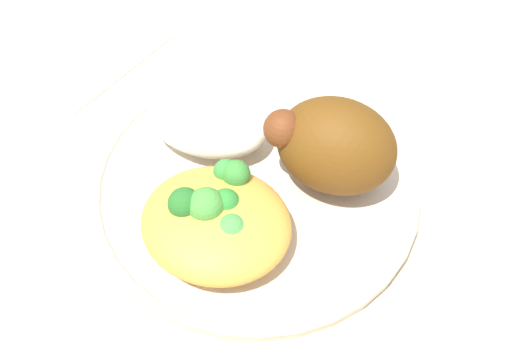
{
  "coord_description": "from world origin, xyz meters",
  "views": [
    {
      "loc": [
        -0.1,
        0.26,
        0.39
      ],
      "look_at": [
        0.0,
        0.0,
        0.02
      ],
      "focal_mm": 41.72,
      "sensor_mm": 36.0,
      "label": 1
    }
  ],
  "objects_px": {
    "plate": "(256,183)",
    "fork": "(473,263)",
    "napkin": "(99,58)",
    "rice_pile": "(207,120)",
    "mac_cheese_with_broccoli": "(216,220)",
    "roasted_chicken": "(333,145)"
  },
  "relations": [
    {
      "from": "roasted_chicken",
      "to": "fork",
      "type": "distance_m",
      "value": 0.14
    },
    {
      "from": "rice_pile",
      "to": "mac_cheese_with_broccoli",
      "type": "distance_m",
      "value": 0.1
    },
    {
      "from": "napkin",
      "to": "plate",
      "type": "bearing_deg",
      "value": 155.8
    },
    {
      "from": "plate",
      "to": "napkin",
      "type": "bearing_deg",
      "value": -24.2
    },
    {
      "from": "plate",
      "to": "fork",
      "type": "height_order",
      "value": "plate"
    },
    {
      "from": "plate",
      "to": "mac_cheese_with_broccoli",
      "type": "relative_size",
      "value": 2.36
    },
    {
      "from": "plate",
      "to": "mac_cheese_with_broccoli",
      "type": "distance_m",
      "value": 0.06
    },
    {
      "from": "napkin",
      "to": "mac_cheese_with_broccoli",
      "type": "bearing_deg",
      "value": 142.15
    },
    {
      "from": "rice_pile",
      "to": "mac_cheese_with_broccoli",
      "type": "xyz_separation_m",
      "value": [
        -0.04,
        0.08,
        -0.0
      ]
    },
    {
      "from": "plate",
      "to": "fork",
      "type": "distance_m",
      "value": 0.18
    },
    {
      "from": "rice_pile",
      "to": "napkin",
      "type": "relative_size",
      "value": 0.76
    },
    {
      "from": "rice_pile",
      "to": "fork",
      "type": "height_order",
      "value": "rice_pile"
    },
    {
      "from": "plate",
      "to": "fork",
      "type": "bearing_deg",
      "value": 177.56
    },
    {
      "from": "plate",
      "to": "napkin",
      "type": "relative_size",
      "value": 1.93
    },
    {
      "from": "rice_pile",
      "to": "fork",
      "type": "xyz_separation_m",
      "value": [
        -0.23,
        0.03,
        -0.03
      ]
    },
    {
      "from": "napkin",
      "to": "fork",
      "type": "bearing_deg",
      "value": 165.56
    },
    {
      "from": "mac_cheese_with_broccoli",
      "to": "fork",
      "type": "relative_size",
      "value": 0.78
    },
    {
      "from": "rice_pile",
      "to": "fork",
      "type": "distance_m",
      "value": 0.23
    },
    {
      "from": "rice_pile",
      "to": "napkin",
      "type": "height_order",
      "value": "rice_pile"
    },
    {
      "from": "rice_pile",
      "to": "napkin",
      "type": "xyz_separation_m",
      "value": [
        0.14,
        -0.06,
        -0.03
      ]
    },
    {
      "from": "mac_cheese_with_broccoli",
      "to": "fork",
      "type": "distance_m",
      "value": 0.19
    },
    {
      "from": "plate",
      "to": "rice_pile",
      "type": "height_order",
      "value": "rice_pile"
    }
  ]
}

